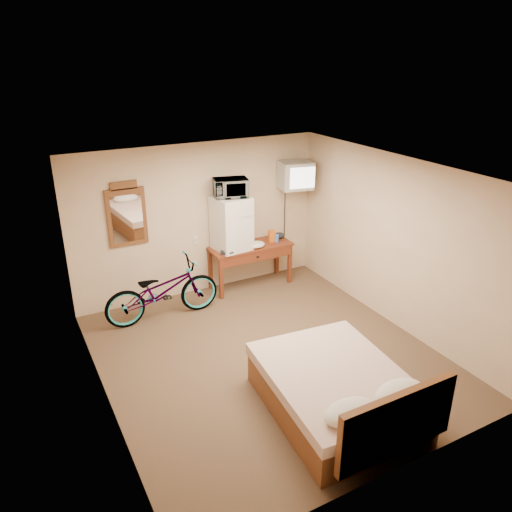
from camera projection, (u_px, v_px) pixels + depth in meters
name	position (u px, v px, depth m)	size (l,w,h in m)	color
room	(269.00, 272.00, 6.24)	(4.60, 4.64, 2.50)	#4B3725
desk	(251.00, 252.00, 8.45)	(1.42, 0.57, 0.75)	maroon
mini_fridge	(231.00, 223.00, 8.12)	(0.60, 0.59, 0.89)	silver
microwave	(231.00, 188.00, 7.89)	(0.53, 0.36, 0.29)	silver
snack_bag	(272.00, 236.00, 8.54)	(0.11, 0.06, 0.21)	#CC5912
blue_cup	(277.00, 238.00, 8.56)	(0.07, 0.07, 0.13)	#3B6ACA
cloth_cream	(256.00, 245.00, 8.32)	(0.32, 0.25, 0.10)	beige
cloth_dark_a	(228.00, 251.00, 8.05)	(0.26, 0.20, 0.10)	black
cloth_dark_b	(279.00, 235.00, 8.73)	(0.22, 0.18, 0.10)	black
crt_television	(295.00, 175.00, 8.36)	(0.60, 0.64, 0.46)	black
wall_mirror	(127.00, 215.00, 7.47)	(0.59, 0.04, 1.00)	brown
bicycle	(162.00, 291.00, 7.50)	(0.61, 1.75, 0.92)	black
bed	(339.00, 393.00, 5.54)	(1.59, 2.01, 0.90)	brown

